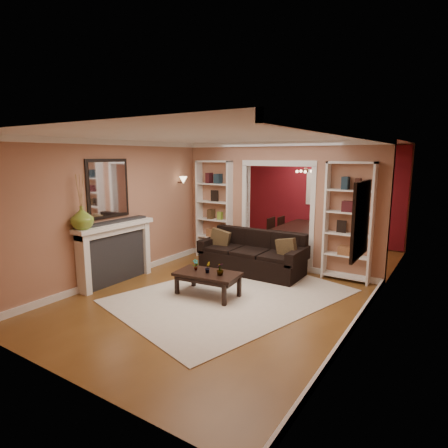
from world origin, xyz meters
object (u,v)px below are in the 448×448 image
Objects in this scene: coffee_table at (208,284)px; fireplace at (116,253)px; sofa at (252,253)px; bookshelf_left at (215,210)px; dining_table at (303,238)px; bookshelf_right at (349,222)px.

fireplace reaches higher than coffee_table.
bookshelf_left is (-1.32, 0.58, 0.72)m from sofa.
fireplace is 4.83m from dining_table.
bookshelf_right reaches higher than coffee_table.
fireplace is at bearing -145.20° from bookshelf_right.
sofa is 0.95× the size of bookshelf_left.
dining_table is at bearing 85.38° from sofa.
bookshelf_left is at bearing 156.35° from sofa.
bookshelf_right is at bearing -139.11° from dining_table.
bookshelf_left is at bearing 180.00° from bookshelf_right.
bookshelf_left reaches higher than dining_table.
sofa is 0.95× the size of bookshelf_right.
bookshelf_left is 1.00× the size of bookshelf_right.
fireplace reaches higher than dining_table.
bookshelf_right is (1.78, 0.58, 0.72)m from sofa.
dining_table is (-1.58, 1.83, -0.83)m from bookshelf_right.
bookshelf_right reaches higher than fireplace.
fireplace is at bearing -133.71° from sofa.
bookshelf_left is (-1.32, 2.16, 0.94)m from coffee_table.
bookshelf_left is at bearing 140.25° from dining_table.
coffee_table is at bearing -90.21° from sofa.
coffee_table is 0.48× the size of bookshelf_left.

